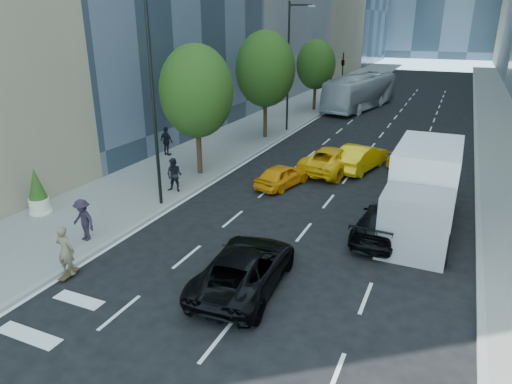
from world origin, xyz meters
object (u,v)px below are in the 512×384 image
at_px(black_sedan_mercedes, 383,223).
at_px(box_truck, 423,189).
at_px(skateboarder, 66,254).
at_px(city_bus, 360,92).
at_px(black_sedan_lincoln, 245,268).
at_px(planter_shrub, 37,192).

height_order(black_sedan_mercedes, box_truck, box_truck).
bearing_deg(skateboarder, city_bus, -100.57).
bearing_deg(black_sedan_lincoln, box_truck, -127.29).
height_order(black_sedan_lincoln, box_truck, box_truck).
distance_m(black_sedan_mercedes, planter_shrub, 15.78).
xyz_separation_m(city_bus, box_truck, (8.73, -28.56, 0.04)).
bearing_deg(city_bus, black_sedan_mercedes, -65.42).
bearing_deg(black_sedan_lincoln, black_sedan_mercedes, -126.29).
bearing_deg(planter_shrub, box_truck, 19.95).
xyz_separation_m(skateboarder, black_sedan_mercedes, (9.80, 7.84, -0.23)).
bearing_deg(box_truck, city_bus, 107.50).
xyz_separation_m(black_sedan_lincoln, planter_shrub, (-11.50, 1.64, 0.46)).
bearing_deg(planter_shrub, black_sedan_mercedes, 15.43).
bearing_deg(black_sedan_lincoln, city_bus, -88.10).
bearing_deg(black_sedan_mercedes, black_sedan_lincoln, 61.12).
xyz_separation_m(skateboarder, box_truck, (11.13, 9.64, 0.88)).
bearing_deg(planter_shrub, black_sedan_lincoln, -8.14).
bearing_deg(box_truck, planter_shrub, -159.55).
xyz_separation_m(black_sedan_mercedes, box_truck, (1.33, 1.80, 1.11)).
distance_m(skateboarder, black_sedan_mercedes, 12.55).
xyz_separation_m(city_bus, planter_shrub, (-7.80, -34.56, -0.57)).
xyz_separation_m(skateboarder, planter_shrub, (-5.40, 3.64, 0.27)).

